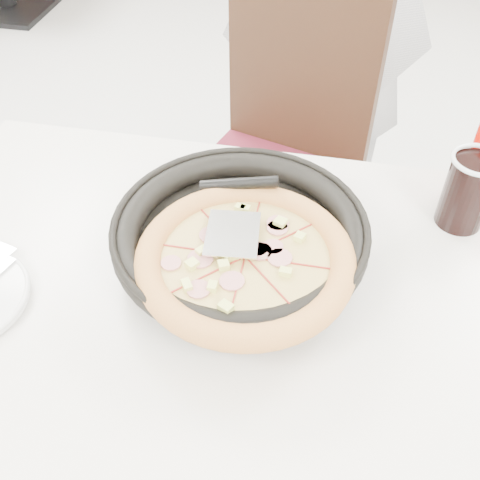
% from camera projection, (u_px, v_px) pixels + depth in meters
% --- Properties ---
extents(floor, '(7.00, 7.00, 0.00)m').
position_uv_depth(floor, '(275.00, 464.00, 1.45)').
color(floor, '#BABAB5').
rests_on(floor, ground).
extents(main_table, '(1.25, 0.88, 0.75)m').
position_uv_depth(main_table, '(235.00, 415.00, 1.14)').
color(main_table, white).
rests_on(main_table, floor).
extents(chair_far, '(0.52, 0.52, 0.95)m').
position_uv_depth(chair_far, '(267.00, 180.00, 1.53)').
color(chair_far, black).
rests_on(chair_far, floor).
extents(trivet, '(0.13, 0.13, 0.04)m').
position_uv_depth(trivet, '(267.00, 264.00, 0.91)').
color(trivet, black).
rests_on(trivet, main_table).
extents(pizza_pan, '(0.40, 0.40, 0.01)m').
position_uv_depth(pizza_pan, '(240.00, 244.00, 0.91)').
color(pizza_pan, black).
rests_on(pizza_pan, trivet).
extents(pizza, '(0.31, 0.31, 0.02)m').
position_uv_depth(pizza, '(245.00, 267.00, 0.85)').
color(pizza, '#CE8B45').
rests_on(pizza, pizza_pan).
extents(pizza_server, '(0.09, 0.11, 0.00)m').
position_uv_depth(pizza_server, '(233.00, 233.00, 0.85)').
color(pizza_server, white).
rests_on(pizza_server, pizza).
extents(cola_glass, '(0.09, 0.09, 0.13)m').
position_uv_depth(cola_glass, '(467.00, 193.00, 0.96)').
color(cola_glass, black).
rests_on(cola_glass, main_table).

